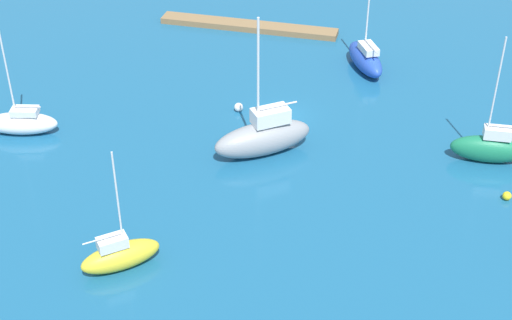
{
  "coord_description": "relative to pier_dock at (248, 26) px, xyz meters",
  "views": [
    {
      "loc": [
        -11.39,
        54.48,
        32.74
      ],
      "look_at": [
        0.0,
        9.17,
        1.5
      ],
      "focal_mm": 53.34,
      "sensor_mm": 36.0,
      "label": 1
    }
  ],
  "objects": [
    {
      "name": "sailboat_yellow_inner_mooring",
      "position": [
        -1.45,
        37.89,
        0.73
      ],
      "size": [
        5.06,
        4.68,
        8.71
      ],
      "rotation": [
        0.0,
        0.0,
        3.85
      ],
      "color": "yellow",
      "rests_on": "water"
    },
    {
      "name": "sailboat_white_along_channel",
      "position": [
        12.7,
        24.54,
        0.69
      ],
      "size": [
        6.27,
        3.36,
        10.61
      ],
      "rotation": [
        0.0,
        0.0,
        0.22
      ],
      "color": "white",
      "rests_on": "water"
    },
    {
      "name": "sailboat_gray_lone_north",
      "position": [
        -7.11,
        22.7,
        1.23
      ],
      "size": [
        7.9,
        6.84,
        11.48
      ],
      "rotation": [
        0.0,
        0.0,
        0.65
      ],
      "color": "gray",
      "rests_on": "water"
    },
    {
      "name": "mooring_buoy_yellow",
      "position": [
        -25.52,
        24.39,
        0.02
      ],
      "size": [
        0.65,
        0.65,
        0.65
      ],
      "primitive_type": "sphere",
      "color": "yellow",
      "rests_on": "water"
    },
    {
      "name": "mooring_buoy_white",
      "position": [
        -3.51,
        16.84,
        0.08
      ],
      "size": [
        0.76,
        0.76,
        0.76
      ],
      "primitive_type": "sphere",
      "color": "white",
      "rests_on": "water"
    },
    {
      "name": "water",
      "position": [
        -7.35,
        16.83,
        -0.3
      ],
      "size": [
        160.0,
        160.0,
        0.0
      ],
      "primitive_type": "plane",
      "color": "#19567F",
      "rests_on": "ground"
    },
    {
      "name": "sailboat_green_outer_mooring",
      "position": [
        -24.13,
        19.57,
        0.93
      ],
      "size": [
        5.81,
        2.13,
        10.39
      ],
      "rotation": [
        0.0,
        0.0,
        0.06
      ],
      "color": "#19724C",
      "rests_on": "water"
    },
    {
      "name": "pier_dock",
      "position": [
        0.0,
        0.0,
        0.0
      ],
      "size": [
        18.7,
        2.05,
        0.6
      ],
      "primitive_type": "cube",
      "color": "olive",
      "rests_on": "ground"
    },
    {
      "name": "sailboat_blue_far_south",
      "position": [
        -12.99,
        6.36,
        0.86
      ],
      "size": [
        5.02,
        6.9,
        10.52
      ],
      "rotation": [
        0.0,
        0.0,
        5.2
      ],
      "color": "#2347B2",
      "rests_on": "water"
    }
  ]
}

